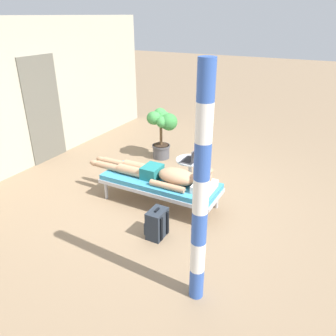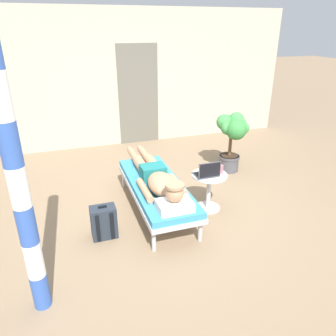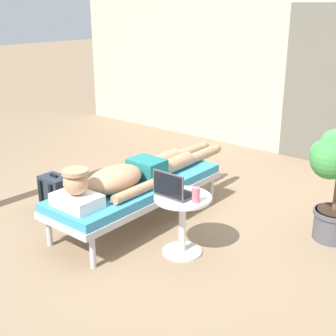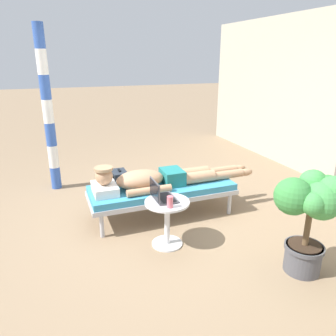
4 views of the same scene
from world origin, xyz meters
name	(u,v)px [view 4 (image 4 of 4)]	position (x,y,z in m)	size (l,w,h in m)	color
ground_plane	(161,222)	(0.00, 0.00, 0.00)	(40.00, 40.00, 0.00)	#8C7256
lounge_chair	(162,190)	(-0.20, 0.08, 0.35)	(0.67, 1.88, 0.42)	#B7B7BC
person_reclining	(158,178)	(-0.20, 0.02, 0.52)	(0.53, 2.17, 0.33)	white
side_table	(167,215)	(0.50, -0.11, 0.36)	(0.48, 0.48, 0.52)	silver
laptop	(161,195)	(0.44, -0.16, 0.58)	(0.31, 0.24, 0.23)	#4C4C51
drink_glass	(170,202)	(0.65, -0.13, 0.58)	(0.06, 0.06, 0.12)	#D86672
backpack	(120,184)	(-0.97, -0.30, 0.20)	(0.30, 0.26, 0.42)	#262D38
potted_plant	(311,208)	(1.41, 0.94, 0.69)	(0.52, 0.67, 1.01)	#4C4C51
porch_post	(48,111)	(-1.66, -1.17, 1.21)	(0.15, 0.15, 2.43)	#3359B2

